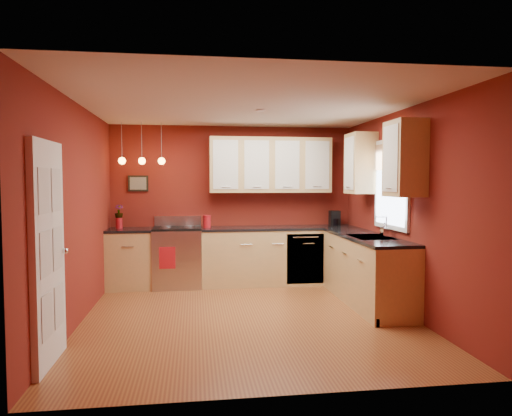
{
  "coord_description": "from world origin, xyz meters",
  "views": [
    {
      "loc": [
        -0.65,
        -5.52,
        1.68
      ],
      "look_at": [
        0.24,
        1.0,
        1.3
      ],
      "focal_mm": 32.0,
      "sensor_mm": 36.0,
      "label": 1
    }
  ],
  "objects": [
    {
      "name": "wall_back",
      "position": [
        0.0,
        2.1,
        1.3
      ],
      "size": [
        4.0,
        0.02,
        2.6
      ],
      "primitive_type": "cube",
      "color": "maroon",
      "rests_on": "floor"
    },
    {
      "name": "window",
      "position": [
        1.97,
        0.3,
        1.69
      ],
      "size": [
        0.06,
        1.02,
        1.22
      ],
      "color": "white",
      "rests_on": "wall_right"
    },
    {
      "name": "red_canister",
      "position": [
        -0.45,
        1.81,
        1.04
      ],
      "size": [
        0.13,
        0.13,
        0.2
      ],
      "color": "#A8121A",
      "rests_on": "counter_back_right"
    },
    {
      "name": "counter_back_left",
      "position": [
        -1.65,
        1.8,
        0.92
      ],
      "size": [
        0.7,
        0.62,
        0.04
      ],
      "primitive_type": "cube",
      "color": "black",
      "rests_on": "base_cabinets_back_left"
    },
    {
      "name": "sink",
      "position": [
        1.7,
        0.3,
        0.92
      ],
      "size": [
        0.5,
        0.7,
        0.33
      ],
      "color": "gray",
      "rests_on": "counter_right"
    },
    {
      "name": "wall_picture",
      "position": [
        -1.55,
        2.08,
        1.65
      ],
      "size": [
        0.32,
        0.03,
        0.26
      ],
      "primitive_type": "cube",
      "color": "black",
      "rests_on": "wall_back"
    },
    {
      "name": "upper_cabinets_right",
      "position": [
        1.82,
        0.32,
        1.95
      ],
      "size": [
        0.35,
        1.95,
        0.9
      ],
      "primitive_type": "cube",
      "color": "tan",
      "rests_on": "wall_right"
    },
    {
      "name": "red_vase",
      "position": [
        -1.83,
        1.87,
        1.02
      ],
      "size": [
        0.11,
        0.11,
        0.17
      ],
      "primitive_type": "cylinder",
      "color": "#A8121A",
      "rests_on": "counter_back_left"
    },
    {
      "name": "base_cabinets_back_right",
      "position": [
        0.73,
        1.8,
        0.45
      ],
      "size": [
        2.54,
        0.6,
        0.9
      ],
      "primitive_type": "cube",
      "color": "tan",
      "rests_on": "floor"
    },
    {
      "name": "upper_cabinets_back",
      "position": [
        0.6,
        1.93,
        1.95
      ],
      "size": [
        2.0,
        0.35,
        0.9
      ],
      "primitive_type": "cube",
      "color": "tan",
      "rests_on": "wall_back"
    },
    {
      "name": "dishwasher_front",
      "position": [
        1.1,
        1.51,
        0.45
      ],
      "size": [
        0.6,
        0.02,
        0.8
      ],
      "primitive_type": "cube",
      "color": "#B4B4B9",
      "rests_on": "base_cabinets_back_right"
    },
    {
      "name": "ceiling",
      "position": [
        0.0,
        0.0,
        2.6
      ],
      "size": [
        4.0,
        4.2,
        0.02
      ],
      "primitive_type": "cube",
      "color": "beige",
      "rests_on": "wall_back"
    },
    {
      "name": "gas_range",
      "position": [
        -0.92,
        1.8,
        0.48
      ],
      "size": [
        0.76,
        0.64,
        1.11
      ],
      "color": "#B4B4B9",
      "rests_on": "floor"
    },
    {
      "name": "floor",
      "position": [
        0.0,
        0.0,
        0.0
      ],
      "size": [
        4.2,
        4.2,
        0.0
      ],
      "primitive_type": "plane",
      "color": "#955B2B",
      "rests_on": "ground"
    },
    {
      "name": "base_cabinets_right",
      "position": [
        1.7,
        0.45,
        0.45
      ],
      "size": [
        0.6,
        2.1,
        0.9
      ],
      "primitive_type": "cube",
      "color": "tan",
      "rests_on": "floor"
    },
    {
      "name": "wall_front",
      "position": [
        0.0,
        -2.1,
        1.3
      ],
      "size": [
        4.0,
        0.02,
        2.6
      ],
      "primitive_type": "cube",
      "color": "maroon",
      "rests_on": "floor"
    },
    {
      "name": "flowers",
      "position": [
        -1.83,
        1.87,
        1.2
      ],
      "size": [
        0.16,
        0.16,
        0.23
      ],
      "primitive_type": "imported",
      "rotation": [
        0.0,
        0.0,
        0.28
      ],
      "color": "#A8121A",
      "rests_on": "red_vase"
    },
    {
      "name": "wall_left",
      "position": [
        -2.0,
        0.0,
        1.3
      ],
      "size": [
        0.02,
        4.2,
        2.6
      ],
      "primitive_type": "cube",
      "color": "maroon",
      "rests_on": "floor"
    },
    {
      "name": "door_left_wall",
      "position": [
        -1.97,
        -1.2,
        1.03
      ],
      "size": [
        0.12,
        0.82,
        2.05
      ],
      "color": "white",
      "rests_on": "floor"
    },
    {
      "name": "counter_right",
      "position": [
        1.7,
        0.45,
        0.92
      ],
      "size": [
        0.62,
        2.1,
        0.04
      ],
      "primitive_type": "cube",
      "color": "black",
      "rests_on": "base_cabinets_right"
    },
    {
      "name": "pendant_lights",
      "position": [
        -1.45,
        1.75,
        2.01
      ],
      "size": [
        0.71,
        0.11,
        0.66
      ],
      "color": "gray",
      "rests_on": "ceiling"
    },
    {
      "name": "base_cabinets_back_left",
      "position": [
        -1.65,
        1.8,
        0.45
      ],
      "size": [
        0.7,
        0.6,
        0.9
      ],
      "primitive_type": "cube",
      "color": "tan",
      "rests_on": "floor"
    },
    {
      "name": "coffee_maker",
      "position": [
        1.7,
        1.91,
        1.05
      ],
      "size": [
        0.17,
        0.17,
        0.25
      ],
      "rotation": [
        0.0,
        0.0,
        0.0
      ],
      "color": "black",
      "rests_on": "counter_back_right"
    },
    {
      "name": "soap_pump",
      "position": [
        1.87,
        0.24,
        1.04
      ],
      "size": [
        0.1,
        0.1,
        0.19
      ],
      "primitive_type": "imported",
      "rotation": [
        0.0,
        0.0,
        0.15
      ],
      "color": "silver",
      "rests_on": "counter_right"
    },
    {
      "name": "counter_back_right",
      "position": [
        0.73,
        1.8,
        0.92
      ],
      "size": [
        2.54,
        0.62,
        0.04
      ],
      "primitive_type": "cube",
      "color": "black",
      "rests_on": "base_cabinets_back_right"
    },
    {
      "name": "dish_towel",
      "position": [
        -1.06,
        1.47,
        0.52
      ],
      "size": [
        0.24,
        0.02,
        0.33
      ],
      "primitive_type": "cube",
      "color": "#A8121A",
      "rests_on": "gas_range"
    },
    {
      "name": "wall_right",
      "position": [
        2.0,
        0.0,
        1.3
      ],
      "size": [
        0.02,
        4.2,
        2.6
      ],
      "primitive_type": "cube",
      "color": "maroon",
      "rests_on": "floor"
    }
  ]
}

